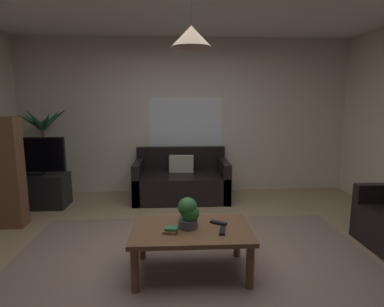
{
  "coord_description": "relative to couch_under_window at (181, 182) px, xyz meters",
  "views": [
    {
      "loc": [
        -0.17,
        -2.88,
        1.59
      ],
      "look_at": [
        0.0,
        0.3,
        1.05
      ],
      "focal_mm": 29.04,
      "sensor_mm": 36.0,
      "label": 1
    }
  ],
  "objects": [
    {
      "name": "rug",
      "position": [
        0.08,
        -2.25,
        -0.27
      ],
      "size": [
        3.67,
        2.77,
        0.01
      ],
      "primitive_type": "cube",
      "color": "gray",
      "rests_on": "ground"
    },
    {
      "name": "floor",
      "position": [
        0.08,
        -2.05,
        -0.29
      ],
      "size": [
        5.64,
        5.04,
        0.02
      ],
      "primitive_type": "cube",
      "color": "#9E8466",
      "rests_on": "ground"
    },
    {
      "name": "potted_plant_on_table",
      "position": [
        0.02,
        -2.22,
        0.3
      ],
      "size": [
        0.2,
        0.19,
        0.29
      ],
      "color": "#4C4C51",
      "rests_on": "coffee_table"
    },
    {
      "name": "remote_on_table_1",
      "position": [
        0.31,
        -2.15,
        0.17
      ],
      "size": [
        0.16,
        0.13,
        0.02
      ],
      "primitive_type": "cube",
      "rotation": [
        0.0,
        0.0,
        4.15
      ],
      "color": "black",
      "rests_on": "coffee_table"
    },
    {
      "name": "wall_back",
      "position": [
        0.08,
        0.5,
        1.05
      ],
      "size": [
        5.76,
        0.06,
        2.65
      ],
      "primitive_type": "cube",
      "color": "beige",
      "rests_on": "ground"
    },
    {
      "name": "coffee_table",
      "position": [
        0.05,
        -2.24,
        0.09
      ],
      "size": [
        1.09,
        0.68,
        0.43
      ],
      "color": "brown",
      "rests_on": "ground"
    },
    {
      "name": "book_on_table_1",
      "position": [
        -0.13,
        -2.32,
        0.2
      ],
      "size": [
        0.13,
        0.1,
        0.03
      ],
      "primitive_type": "cube",
      "rotation": [
        0.0,
        0.0,
        -0.16
      ],
      "color": "#387247",
      "rests_on": "coffee_table"
    },
    {
      "name": "couch_under_window",
      "position": [
        0.0,
        0.0,
        0.0
      ],
      "size": [
        1.5,
        0.81,
        0.82
      ],
      "color": "black",
      "rests_on": "ground"
    },
    {
      "name": "remote_on_table_0",
      "position": [
        0.32,
        -2.33,
        0.17
      ],
      "size": [
        0.08,
        0.17,
        0.02
      ],
      "primitive_type": "cube",
      "rotation": [
        0.0,
        0.0,
        6.09
      ],
      "color": "black",
      "rests_on": "coffee_table"
    },
    {
      "name": "potted_palm_corner",
      "position": [
        -2.22,
        0.15,
        0.44
      ],
      "size": [
        0.83,
        0.83,
        1.52
      ],
      "color": "#4C4C51",
      "rests_on": "ground"
    },
    {
      "name": "pendant_lamp",
      "position": [
        0.05,
        -2.24,
        1.84
      ],
      "size": [
        0.34,
        0.34,
        0.62
      ],
      "color": "black"
    },
    {
      "name": "tv_stand",
      "position": [
        -2.19,
        -0.28,
        -0.03
      ],
      "size": [
        0.9,
        0.44,
        0.5
      ],
      "primitive_type": "cube",
      "color": "black",
      "rests_on": "ground"
    },
    {
      "name": "book_on_table_0",
      "position": [
        -0.15,
        -2.32,
        0.17
      ],
      "size": [
        0.14,
        0.12,
        0.03
      ],
      "primitive_type": "cube",
      "rotation": [
        0.0,
        0.0,
        -0.18
      ],
      "color": "#99663F",
      "rests_on": "coffee_table"
    },
    {
      "name": "window_pane",
      "position": [
        0.09,
        0.47,
        0.82
      ],
      "size": [
        1.25,
        0.01,
        1.12
      ],
      "primitive_type": "cube",
      "color": "white"
    },
    {
      "name": "tv",
      "position": [
        -2.19,
        -0.3,
        0.52
      ],
      "size": [
        0.92,
        0.16,
        0.57
      ],
      "color": "black",
      "rests_on": "tv_stand"
    }
  ]
}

